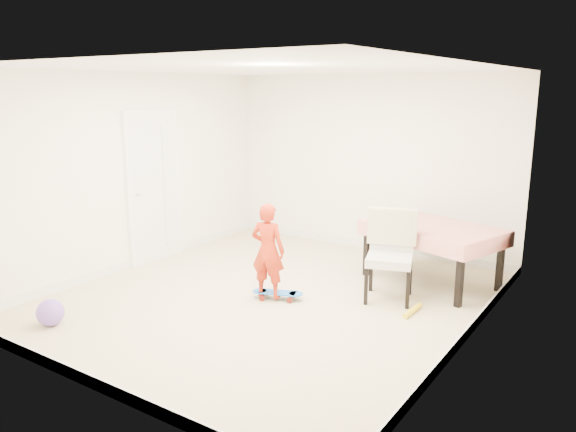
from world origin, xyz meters
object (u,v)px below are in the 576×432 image
Objects in this scene: dining_chair at (390,257)px; skateboard at (278,295)px; child at (268,254)px; dining_table at (431,254)px; balloon at (50,313)px.

skateboard is (-1.07, -0.71, -0.47)m from dining_chair.
dining_chair is 0.94× the size of child.
child reaches higher than skateboard.
dining_chair is at bearing -86.03° from dining_table.
child is 2.37m from balloon.
child is at bearing -164.98° from skateboard.
dining_chair is 1.37m from skateboard.
skateboard is (-1.27, -1.53, -0.33)m from dining_table.
skateboard is at bearing 51.49° from balloon.
dining_chair is 3.69× the size of balloon.
dining_table is at bearing 57.79° from dining_chair.
skateboard is at bearing -111.99° from dining_table.
dining_table reaches higher than balloon.
balloon is at bearing 41.05° from child.
child is at bearing -112.72° from dining_table.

